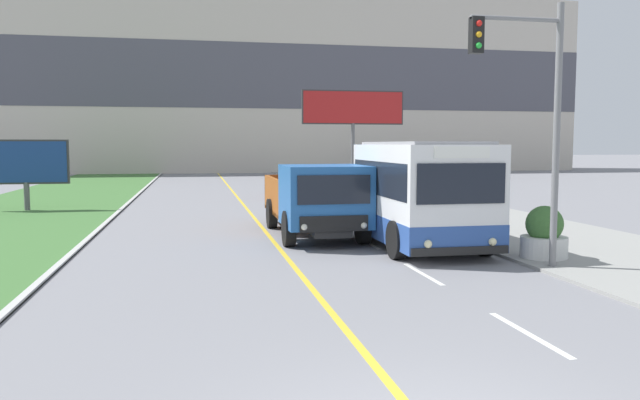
{
  "coord_description": "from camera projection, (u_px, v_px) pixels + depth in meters",
  "views": [
    {
      "loc": [
        -2.32,
        -5.48,
        2.95
      ],
      "look_at": [
        1.1,
        11.5,
        1.4
      ],
      "focal_mm": 35.0,
      "sensor_mm": 36.0,
      "label": 1
    }
  ],
  "objects": [
    {
      "name": "apartment_block_background",
      "position": [
        215.0,
        83.0,
        66.31
      ],
      "size": [
        80.0,
        8.04,
        18.85
      ],
      "color": "beige",
      "rests_on": "ground_plane"
    },
    {
      "name": "city_bus",
      "position": [
        421.0,
        195.0,
        17.62
      ],
      "size": [
        2.72,
        5.51,
        3.02
      ],
      "color": "white",
      "rests_on": "ground_plane"
    },
    {
      "name": "car_distant",
      "position": [
        303.0,
        184.0,
        35.28
      ],
      "size": [
        1.8,
        4.3,
        1.45
      ],
      "color": "maroon",
      "rests_on": "ground_plane"
    },
    {
      "name": "planter_round_near",
      "position": [
        544.0,
        235.0,
        15.82
      ],
      "size": [
        1.17,
        1.17,
        1.32
      ],
      "color": "silver",
      "rests_on": "sidewalk_right"
    },
    {
      "name": "lane_marking_centre",
      "position": [
        421.0,
        389.0,
        7.54
      ],
      "size": [
        2.88,
        140.0,
        0.01
      ],
      "color": "gold",
      "rests_on": "ground_plane"
    },
    {
      "name": "planter_round_far",
      "position": [
        368.0,
        191.0,
        31.0
      ],
      "size": [
        1.08,
        1.08,
        1.26
      ],
      "color": "silver",
      "rests_on": "sidewalk_right"
    },
    {
      "name": "planter_round_second",
      "position": [
        459.0,
        213.0,
        20.89
      ],
      "size": [
        1.13,
        1.13,
        1.34
      ],
      "color": "silver",
      "rests_on": "sidewalk_right"
    },
    {
      "name": "billboard_small",
      "position": [
        25.0,
        163.0,
        27.46
      ],
      "size": [
        3.64,
        0.24,
        3.16
      ],
      "color": "#59595B",
      "rests_on": "ground_plane"
    },
    {
      "name": "traffic_light_mast",
      "position": [
        533.0,
        102.0,
        14.28
      ],
      "size": [
        2.28,
        0.32,
        6.17
      ],
      "color": "slate",
      "rests_on": "ground_plane"
    },
    {
      "name": "planter_round_third",
      "position": [
        404.0,
        200.0,
        25.95
      ],
      "size": [
        1.09,
        1.09,
        1.28
      ],
      "color": "silver",
      "rests_on": "sidewalk_right"
    },
    {
      "name": "dump_truck",
      "position": [
        318.0,
        201.0,
        19.36
      ],
      "size": [
        2.52,
        7.06,
        2.33
      ],
      "color": "black",
      "rests_on": "ground_plane"
    },
    {
      "name": "billboard_large",
      "position": [
        353.0,
        111.0,
        39.8
      ],
      "size": [
        6.64,
        0.24,
        6.37
      ],
      "color": "#59595B",
      "rests_on": "ground_plane"
    }
  ]
}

